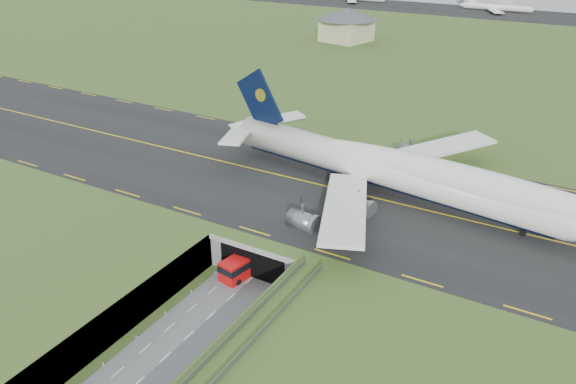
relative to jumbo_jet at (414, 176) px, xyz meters
The scene contains 8 objects.
ground 40.30m from the jumbo_jet, 115.45° to the right, with size 900.00×900.00×0.00m, color #405723.
airfield_deck 39.57m from the jumbo_jet, 115.45° to the right, with size 800.00×800.00×6.00m, color gray.
trench_road 46.93m from the jumbo_jet, 111.40° to the right, with size 12.00×75.00×0.20m, color slate.
taxiway 17.51m from the jumbo_jet, behind, with size 800.00×44.00×0.18m, color black.
tunnel_portal 25.91m from the jumbo_jet, 132.36° to the right, with size 17.00×22.30×6.00m.
jumbo_jet is the anchor object (origin of this frame).
shuttle_tram 33.73m from the jumbo_jet, 124.75° to the right, with size 4.65×8.98×3.46m.
service_building 144.75m from the jumbo_jet, 119.11° to the left, with size 28.90×28.90×13.27m.
Camera 1 is at (42.01, -53.90, 52.21)m, focal length 35.00 mm.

